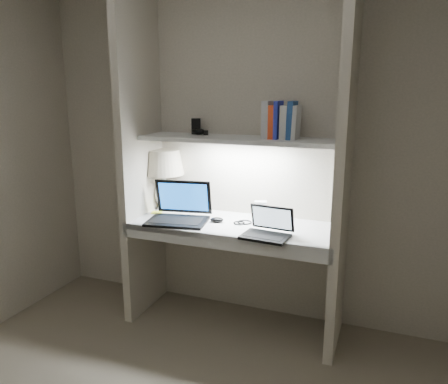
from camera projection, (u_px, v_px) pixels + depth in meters
The scene contains 17 objects.
back_wall at pixel (246, 150), 3.21m from camera, with size 3.20×0.01×2.50m, color beige.
alcove_panel_left at pixel (140, 150), 3.21m from camera, with size 0.06×0.55×2.50m, color beige.
alcove_panel_right at pixel (344, 162), 2.70m from camera, with size 0.06×0.55×2.50m, color beige.
desk at pixel (233, 226), 3.07m from camera, with size 1.40×0.55×0.04m, color white.
desk_apron at pixel (220, 242), 2.84m from camera, with size 1.46×0.03×0.10m, color silver.
shelf at pixel (238, 139), 3.02m from camera, with size 1.40×0.36×0.03m, color silver.
strip_light at pixel (238, 143), 3.03m from camera, with size 0.60×0.04×0.01m, color white.
table_lamp at pixel (164, 169), 3.38m from camera, with size 0.32×0.32×0.47m.
laptop_main at pixel (180, 212), 3.13m from camera, with size 0.47×0.42×0.28m.
laptop_netbook at pixel (268, 230), 2.79m from camera, with size 0.31×0.28×0.19m.
speaker at pixel (260, 210), 3.19m from camera, with size 0.09×0.06×0.13m, color silver.
mouse at pixel (217, 220), 3.09m from camera, with size 0.10×0.06×0.03m, color black.
cable_coil at pixel (245, 222), 3.07m from camera, with size 0.10×0.10×0.01m, color black.
sticky_note at pixel (157, 212), 3.33m from camera, with size 0.08×0.08×0.00m, color #EFFF35.
book_row at pixel (281, 121), 2.91m from camera, with size 0.24×0.17×0.25m.
shelf_box at pixel (196, 126), 3.24m from camera, with size 0.07×0.05×0.11m, color black.
shelf_gadget at pixel (198, 131), 3.17m from camera, with size 0.11×0.08×0.05m, color black.
Camera 1 is at (0.99, -1.54, 1.69)m, focal length 35.00 mm.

